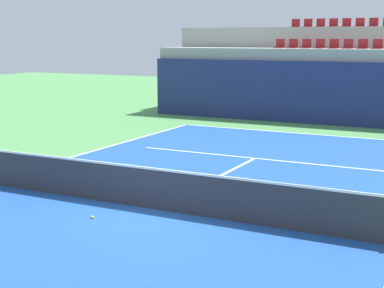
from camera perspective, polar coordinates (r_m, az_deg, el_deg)
name	(u,v)px	position (r m, az deg, el deg)	size (l,w,h in m)	color
ground_plane	(155,209)	(13.46, -3.69, -6.42)	(80.00, 80.00, 0.00)	#4C8C4C
court_surface	(155,209)	(13.46, -3.69, -6.40)	(11.00, 24.00, 0.01)	#1E4C99
baseline_far	(304,134)	(24.25, 10.90, 1.00)	(11.00, 0.10, 0.00)	white
service_line_far	(255,158)	(19.07, 6.19, -1.40)	(8.26, 0.10, 0.00)	white
centre_service_line	(213,179)	(16.19, 2.12, -3.47)	(0.10, 6.40, 0.00)	white
back_wall	(324,93)	(26.94, 12.81, 4.87)	(17.22, 0.30, 2.84)	navy
stands_tier_lower	(331,85)	(28.22, 13.52, 5.65)	(17.22, 2.40, 3.39)	#9E9E99
stands_tier_upper	(344,71)	(30.52, 14.64, 6.90)	(17.22, 2.40, 4.41)	#9E9E99
seating_row_lower	(334,46)	(28.23, 13.72, 9.34)	(5.70, 0.44, 0.44)	maroon
seating_row_upper	(346,24)	(30.57, 14.89, 11.26)	(5.70, 0.44, 0.44)	maroon
tennis_net	(154,188)	(13.32, -3.72, -4.33)	(11.08, 0.08, 1.07)	black
tennis_ball_1	(93,217)	(12.92, -9.73, -7.09)	(0.07, 0.07, 0.07)	#CCE033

